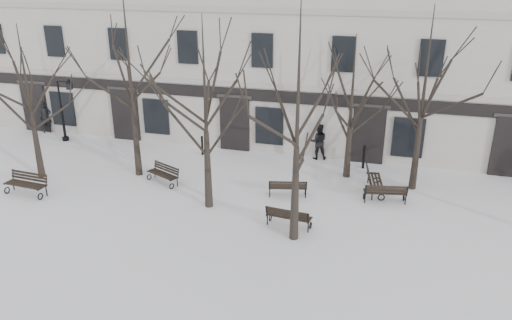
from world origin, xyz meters
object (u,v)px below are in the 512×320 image
at_px(tree_0, 27,85).
at_px(bench_0, 27,183).
at_px(bench_2, 289,216).
at_px(lamp_post, 65,106).
at_px(bench_5, 373,180).
at_px(tree_2, 298,97).
at_px(bench_4, 385,192).
at_px(bench_1, 288,187).
at_px(tree_1, 205,92).
at_px(bench_3, 164,173).

xyz_separation_m(tree_0, bench_0, (0.71, -1.85, -3.90)).
distance_m(tree_0, bench_2, 13.06).
bearing_deg(tree_0, lamp_post, 110.84).
distance_m(bench_0, bench_5, 15.17).
xyz_separation_m(tree_2, bench_4, (3.10, 3.92, -4.83)).
distance_m(bench_2, bench_4, 4.71).
bearing_deg(bench_2, bench_1, -71.04).
distance_m(tree_2, bench_0, 12.91).
bearing_deg(tree_2, tree_0, 169.12).
bearing_deg(tree_1, bench_4, 18.11).
bearing_deg(tree_0, bench_3, 8.51).
bearing_deg(lamp_post, tree_0, -69.16).
xyz_separation_m(bench_0, bench_2, (11.61, 0.15, -0.06)).
bearing_deg(bench_4, tree_0, -5.11).
bearing_deg(tree_0, bench_1, 4.61).
distance_m(tree_1, bench_5, 8.46).
xyz_separation_m(tree_1, bench_3, (-2.85, 1.71, -4.38)).
bearing_deg(tree_2, bench_3, 153.84).
distance_m(bench_0, bench_1, 11.36).
relative_size(bench_1, bench_4, 0.93).
bearing_deg(bench_1, tree_0, -8.55).
xyz_separation_m(tree_1, bench_0, (-8.05, -1.03, -4.32)).
relative_size(tree_2, lamp_post, 2.36).
xyz_separation_m(bench_2, bench_5, (2.92, 4.20, 0.06)).
relative_size(tree_0, bench_1, 4.13).
bearing_deg(bench_1, bench_5, -169.36).
distance_m(bench_4, bench_5, 1.16).
height_order(tree_0, bench_4, tree_0).
relative_size(bench_1, bench_2, 0.97).
xyz_separation_m(bench_4, bench_5, (-0.55, 1.02, 0.05)).
xyz_separation_m(bench_0, bench_4, (15.08, 3.33, -0.04)).
xyz_separation_m(tree_2, bench_0, (-11.98, 0.59, -4.78)).
height_order(bench_5, lamp_post, lamp_post).
bearing_deg(tree_0, bench_2, -7.87).
bearing_deg(bench_3, bench_2, 2.97).
bearing_deg(bench_4, bench_2, 32.10).
bearing_deg(tree_1, tree_2, -22.43).
relative_size(tree_0, bench_5, 3.52).
height_order(bench_2, lamp_post, lamp_post).
xyz_separation_m(bench_0, bench_1, (11.01, 2.80, -0.08)).
distance_m(bench_1, lamp_post, 14.19).
height_order(tree_0, lamp_post, tree_0).
distance_m(bench_2, lamp_post, 15.67).
distance_m(tree_1, tree_2, 4.27).
xyz_separation_m(tree_2, lamp_post, (-14.52, 7.25, -3.23)).
height_order(bench_0, bench_4, bench_0).
height_order(tree_2, bench_1, tree_2).
distance_m(bench_1, bench_5, 3.85).
bearing_deg(tree_0, bench_0, -68.96).
xyz_separation_m(tree_0, bench_2, (12.33, -1.70, -3.95)).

